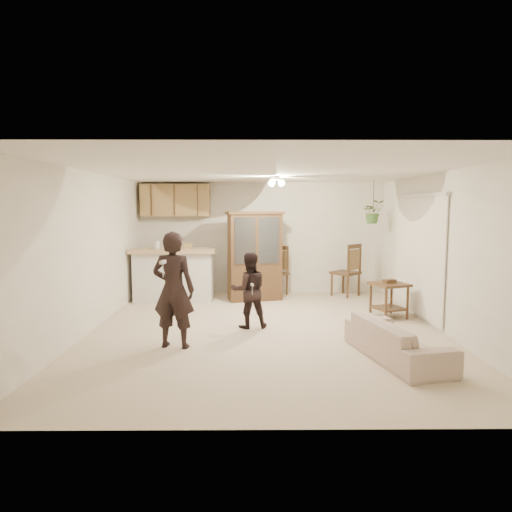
{
  "coord_description": "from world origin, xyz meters",
  "views": [
    {
      "loc": [
        -0.21,
        -7.07,
        1.95
      ],
      "look_at": [
        -0.15,
        0.4,
        1.15
      ],
      "focal_mm": 32.0,
      "sensor_mm": 36.0,
      "label": 1
    }
  ],
  "objects_px": {
    "china_hutch": "(255,257)",
    "sofa": "(397,331)",
    "adult": "(173,284)",
    "child": "(249,286)",
    "chair_hutch_left": "(275,282)",
    "chair_bar": "(148,286)",
    "chair_hutch_right": "(345,281)",
    "side_table": "(389,300)"
  },
  "relations": [
    {
      "from": "china_hutch",
      "to": "sofa",
      "type": "bearing_deg",
      "value": -78.76
    },
    {
      "from": "adult",
      "to": "child",
      "type": "height_order",
      "value": "adult"
    },
    {
      "from": "child",
      "to": "chair_hutch_left",
      "type": "relative_size",
      "value": 1.24
    },
    {
      "from": "chair_bar",
      "to": "chair_hutch_right",
      "type": "relative_size",
      "value": 0.94
    },
    {
      "from": "child",
      "to": "china_hutch",
      "type": "relative_size",
      "value": 0.73
    },
    {
      "from": "child",
      "to": "chair_hutch_right",
      "type": "relative_size",
      "value": 1.17
    },
    {
      "from": "chair_hutch_right",
      "to": "child",
      "type": "bearing_deg",
      "value": 8.62
    },
    {
      "from": "sofa",
      "to": "chair_hutch_right",
      "type": "height_order",
      "value": "chair_hutch_right"
    },
    {
      "from": "child",
      "to": "chair_hutch_left",
      "type": "distance_m",
      "value": 2.76
    },
    {
      "from": "child",
      "to": "side_table",
      "type": "xyz_separation_m",
      "value": [
        2.47,
        0.66,
        -0.35
      ]
    },
    {
      "from": "child",
      "to": "side_table",
      "type": "height_order",
      "value": "child"
    },
    {
      "from": "side_table",
      "to": "chair_bar",
      "type": "bearing_deg",
      "value": 161.12
    },
    {
      "from": "sofa",
      "to": "chair_hutch_right",
      "type": "xyz_separation_m",
      "value": [
        0.2,
        4.22,
        -0.04
      ]
    },
    {
      "from": "side_table",
      "to": "chair_hutch_right",
      "type": "height_order",
      "value": "chair_hutch_right"
    },
    {
      "from": "china_hutch",
      "to": "chair_hutch_right",
      "type": "bearing_deg",
      "value": -2.0
    },
    {
      "from": "side_table",
      "to": "chair_hutch_right",
      "type": "xyz_separation_m",
      "value": [
        -0.36,
        2.0,
        0.0
      ]
    },
    {
      "from": "child",
      "to": "china_hutch",
      "type": "xyz_separation_m",
      "value": [
        0.11,
        2.22,
        0.24
      ]
    },
    {
      "from": "child",
      "to": "side_table",
      "type": "bearing_deg",
      "value": -175.64
    },
    {
      "from": "side_table",
      "to": "adult",
      "type": "bearing_deg",
      "value": -154.15
    },
    {
      "from": "side_table",
      "to": "chair_hutch_left",
      "type": "relative_size",
      "value": 0.66
    },
    {
      "from": "chair_hutch_left",
      "to": "china_hutch",
      "type": "bearing_deg",
      "value": -98.43
    },
    {
      "from": "sofa",
      "to": "adult",
      "type": "distance_m",
      "value": 3.04
    },
    {
      "from": "adult",
      "to": "china_hutch",
      "type": "relative_size",
      "value": 0.97
    },
    {
      "from": "adult",
      "to": "chair_hutch_left",
      "type": "height_order",
      "value": "adult"
    },
    {
      "from": "chair_hutch_right",
      "to": "side_table",
      "type": "bearing_deg",
      "value": 57.34
    },
    {
      "from": "chair_hutch_left",
      "to": "adult",
      "type": "bearing_deg",
      "value": -77.74
    },
    {
      "from": "sofa",
      "to": "chair_hutch_left",
      "type": "relative_size",
      "value": 1.72
    },
    {
      "from": "side_table",
      "to": "chair_hutch_right",
      "type": "relative_size",
      "value": 0.62
    },
    {
      "from": "side_table",
      "to": "chair_hutch_left",
      "type": "bearing_deg",
      "value": 133.56
    },
    {
      "from": "sofa",
      "to": "child",
      "type": "distance_m",
      "value": 2.49
    },
    {
      "from": "child",
      "to": "chair_bar",
      "type": "height_order",
      "value": "child"
    },
    {
      "from": "side_table",
      "to": "sofa",
      "type": "bearing_deg",
      "value": -104.16
    },
    {
      "from": "child",
      "to": "chair_hutch_left",
      "type": "xyz_separation_m",
      "value": [
        0.55,
        2.68,
        -0.37
      ]
    },
    {
      "from": "china_hutch",
      "to": "chair_bar",
      "type": "distance_m",
      "value": 2.32
    },
    {
      "from": "sofa",
      "to": "side_table",
      "type": "distance_m",
      "value": 2.29
    },
    {
      "from": "sofa",
      "to": "chair_bar",
      "type": "xyz_separation_m",
      "value": [
        -4.05,
        3.79,
        -0.06
      ]
    },
    {
      "from": "chair_hutch_left",
      "to": "sofa",
      "type": "bearing_deg",
      "value": -36.88
    },
    {
      "from": "chair_hutch_right",
      "to": "chair_hutch_left",
      "type": "bearing_deg",
      "value": -43.88
    },
    {
      "from": "side_table",
      "to": "chair_hutch_left",
      "type": "distance_m",
      "value": 2.79
    },
    {
      "from": "side_table",
      "to": "chair_bar",
      "type": "xyz_separation_m",
      "value": [
        -4.61,
        1.58,
        -0.02
      ]
    },
    {
      "from": "chair_bar",
      "to": "side_table",
      "type": "bearing_deg",
      "value": 1.11
    },
    {
      "from": "child",
      "to": "chair_hutch_right",
      "type": "bearing_deg",
      "value": -138.96
    }
  ]
}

